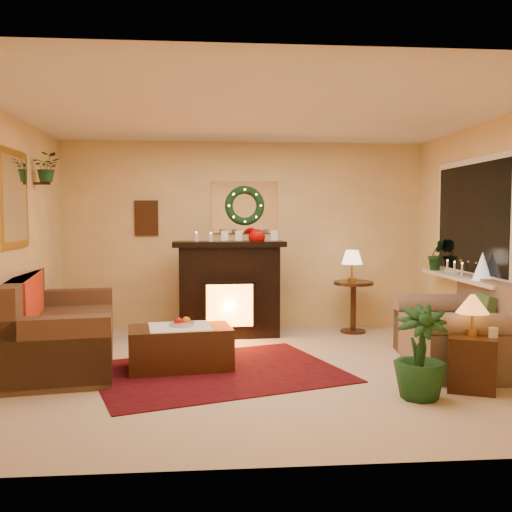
{
  "coord_description": "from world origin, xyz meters",
  "views": [
    {
      "loc": [
        -0.52,
        -5.7,
        1.57
      ],
      "look_at": [
        0.0,
        0.35,
        1.15
      ],
      "focal_mm": 40.0,
      "sensor_mm": 36.0,
      "label": 1
    }
  ],
  "objects": [
    {
      "name": "floor",
      "position": [
        0.0,
        0.0,
        0.0
      ],
      "size": [
        5.0,
        5.0,
        0.0
      ],
      "primitive_type": "plane",
      "color": "beige",
      "rests_on": "ground"
    },
    {
      "name": "ceiling",
      "position": [
        0.0,
        0.0,
        2.6
      ],
      "size": [
        5.0,
        5.0,
        0.0
      ],
      "primitive_type": "plane",
      "color": "white",
      "rests_on": "ground"
    },
    {
      "name": "wall_back",
      "position": [
        0.0,
        2.25,
        1.3
      ],
      "size": [
        5.0,
        5.0,
        0.0
      ],
      "primitive_type": "plane",
      "color": "#EFD88C",
      "rests_on": "ground"
    },
    {
      "name": "wall_front",
      "position": [
        0.0,
        -2.25,
        1.3
      ],
      "size": [
        5.0,
        5.0,
        0.0
      ],
      "primitive_type": "plane",
      "color": "#EFD88C",
      "rests_on": "ground"
    },
    {
      "name": "wall_left",
      "position": [
        -2.5,
        0.0,
        1.3
      ],
      "size": [
        4.5,
        4.5,
        0.0
      ],
      "primitive_type": "plane",
      "color": "#EFD88C",
      "rests_on": "ground"
    },
    {
      "name": "wall_right",
      "position": [
        2.5,
        0.0,
        1.3
      ],
      "size": [
        4.5,
        4.5,
        0.0
      ],
      "primitive_type": "plane",
      "color": "#EFD88C",
      "rests_on": "ground"
    },
    {
      "name": "area_rug",
      "position": [
        -0.42,
        -0.04,
        0.01
      ],
      "size": [
        2.82,
        2.44,
        0.01
      ],
      "primitive_type": "cube",
      "rotation": [
        0.0,
        0.0,
        0.32
      ],
      "color": "maroon",
      "rests_on": "floor"
    },
    {
      "name": "sofa",
      "position": [
        -2.04,
        0.47,
        0.43
      ],
      "size": [
        1.31,
        2.34,
        0.95
      ],
      "primitive_type": "cube",
      "rotation": [
        0.0,
        0.0,
        0.16
      ],
      "color": "#452D19",
      "rests_on": "floor"
    },
    {
      "name": "red_throw",
      "position": [
        -2.11,
        0.63,
        0.46
      ],
      "size": [
        0.84,
        1.36,
        0.02
      ],
      "primitive_type": "cube",
      "color": "red",
      "rests_on": "sofa"
    },
    {
      "name": "fireplace",
      "position": [
        -0.24,
        1.69,
        0.55
      ],
      "size": [
        1.31,
        0.46,
        1.18
      ],
      "primitive_type": "cube",
      "rotation": [
        0.0,
        0.0,
        0.04
      ],
      "color": "black",
      "rests_on": "floor"
    },
    {
      "name": "poinsettia",
      "position": [
        0.12,
        1.69,
        1.3
      ],
      "size": [
        0.22,
        0.22,
        0.22
      ],
      "primitive_type": "sphere",
      "color": "#AE0100",
      "rests_on": "fireplace"
    },
    {
      "name": "mantel_candle_a",
      "position": [
        -0.66,
        1.7,
        1.26
      ],
      "size": [
        0.07,
        0.07,
        0.2
      ],
      "primitive_type": "cylinder",
      "color": "#F2E9C9",
      "rests_on": "fireplace"
    },
    {
      "name": "mantel_candle_b",
      "position": [
        -0.47,
        1.66,
        1.26
      ],
      "size": [
        0.06,
        0.06,
        0.18
      ],
      "primitive_type": "cylinder",
      "color": "silver",
      "rests_on": "fireplace"
    },
    {
      "name": "mantel_mirror",
      "position": [
        0.0,
        2.23,
        1.7
      ],
      "size": [
        0.92,
        0.02,
        0.72
      ],
      "primitive_type": "cube",
      "color": "white",
      "rests_on": "wall_back"
    },
    {
      "name": "wreath",
      "position": [
        0.0,
        2.19,
        1.72
      ],
      "size": [
        0.55,
        0.11,
        0.55
      ],
      "primitive_type": "torus",
      "rotation": [
        1.57,
        0.0,
        0.0
      ],
      "color": "#194719",
      "rests_on": "wall_back"
    },
    {
      "name": "wall_art",
      "position": [
        -1.35,
        2.23,
        1.55
      ],
      "size": [
        0.32,
        0.03,
        0.48
      ],
      "primitive_type": "cube",
      "color": "#381E11",
      "rests_on": "wall_back"
    },
    {
      "name": "gold_mirror",
      "position": [
        -2.48,
        0.3,
        1.75
      ],
      "size": [
        0.03,
        0.84,
        1.0
      ],
      "primitive_type": "cube",
      "color": "gold",
      "rests_on": "wall_left"
    },
    {
      "name": "hanging_plant",
      "position": [
        -2.34,
        1.05,
        1.97
      ],
      "size": [
        0.33,
        0.28,
        0.36
      ],
      "primitive_type": "imported",
      "color": "#194719",
      "rests_on": "wall_left"
    },
    {
      "name": "loveseat",
      "position": [
        2.06,
        0.03,
        0.42
      ],
      "size": [
        1.09,
        1.67,
        0.92
      ],
      "primitive_type": "cube",
      "rotation": [
        0.0,
        0.0,
        -0.11
      ],
      "color": "#997F5F",
      "rests_on": "floor"
    },
    {
      "name": "window_frame",
      "position": [
        2.48,
        0.55,
        1.55
      ],
      "size": [
        0.03,
        1.86,
        1.36
      ],
      "primitive_type": "cube",
      "color": "white",
      "rests_on": "wall_right"
    },
    {
      "name": "window_glass",
      "position": [
        2.47,
        0.55,
        1.55
      ],
      "size": [
        0.02,
        1.7,
        1.22
      ],
      "primitive_type": "cube",
      "color": "black",
      "rests_on": "wall_right"
    },
    {
      "name": "window_sill",
      "position": [
        2.38,
        0.55,
        0.87
      ],
      "size": [
        0.22,
        1.86,
        0.04
      ],
      "primitive_type": "cube",
      "color": "white",
      "rests_on": "wall_right"
    },
    {
      "name": "mini_tree",
      "position": [
        2.41,
        0.13,
        1.04
      ],
      "size": [
        0.2,
        0.2,
        0.3
      ],
      "primitive_type": "cone",
      "color": "white",
      "rests_on": "window_sill"
    },
    {
      "name": "sill_plant",
      "position": [
        2.38,
        1.28,
        1.08
      ],
      "size": [
        0.29,
        0.23,
        0.52
      ],
      "primitive_type": "imported",
      "color": "black",
      "rests_on": "window_sill"
    },
    {
      "name": "side_table_round",
      "position": [
        1.45,
        1.81,
        0.33
      ],
      "size": [
        0.62,
        0.62,
        0.7
      ],
      "primitive_type": "cylinder",
      "rotation": [
        0.0,
        0.0,
        0.18
      ],
      "color": "#512B1E",
      "rests_on": "floor"
    },
    {
      "name": "lamp_cream",
      "position": [
        1.42,
        1.8,
        0.88
      ],
      "size": [
        0.28,
        0.28,
        0.43
      ],
      "primitive_type": "cone",
      "color": "#FCD6A4",
      "rests_on": "side_table_round"
    },
    {
      "name": "end_table_square",
      "position": [
        1.86,
        -0.8,
        0.27
      ],
      "size": [
        0.53,
        0.53,
        0.49
      ],
      "primitive_type": "cube",
      "rotation": [
        0.0,
        0.0,
        -0.4
      ],
      "color": "#4D2414",
      "rests_on": "floor"
    },
    {
      "name": "lamp_tiffany",
      "position": [
        1.87,
        -0.78,
        0.74
      ],
      "size": [
        0.29,
        0.29,
        0.43
      ],
      "primitive_type": "cone",
      "color": "orange",
      "rests_on": "end_table_square"
    },
    {
      "name": "coffee_table",
      "position": [
        -0.8,
        0.12,
        0.21
      ],
      "size": [
        1.11,
        0.71,
        0.44
      ],
      "primitive_type": "cube",
      "rotation": [
        0.0,
        0.0,
        0.13
      ],
      "color": "#522E18",
      "rests_on": "floor"
    },
    {
      "name": "fruit_bowl",
      "position": [
        -0.78,
        0.15,
        0.45
      ],
      "size": [
        0.26,
        0.26,
        0.06
      ],
      "primitive_type": "cylinder",
      "color": "#BABBB7",
      "rests_on": "coffee_table"
    },
    {
      "name": "floor_palm",
      "position": [
        1.3,
        -1.01,
        0.45
      ],
      "size": [
        1.58,
        1.58,
        2.41
      ],
      "primitive_type": "imported",
      "rotation": [
        0.0,
        0.0,
        -0.19
      ],
      "color": "black",
      "rests_on": "floor"
    }
  ]
}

